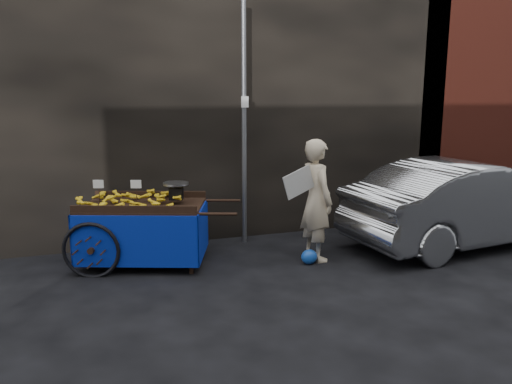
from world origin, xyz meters
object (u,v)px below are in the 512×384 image
object	(u,v)px
vendor	(316,200)
plastic_bag	(309,257)
banana_cart	(139,210)
parked_car	(468,203)

from	to	relation	value
vendor	plastic_bag	world-z (taller)	vendor
banana_cart	vendor	distance (m)	2.68
banana_cart	plastic_bag	size ratio (longest dim) A/B	10.64
vendor	plastic_bag	bearing A→B (deg)	129.03
banana_cart	plastic_bag	bearing A→B (deg)	-0.23
banana_cart	parked_car	bearing A→B (deg)	11.40
vendor	parked_car	distance (m)	2.80
parked_car	vendor	bearing A→B (deg)	82.40
banana_cart	plastic_bag	distance (m)	2.65
banana_cart	plastic_bag	world-z (taller)	banana_cart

